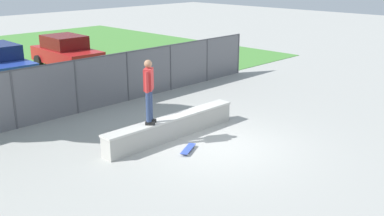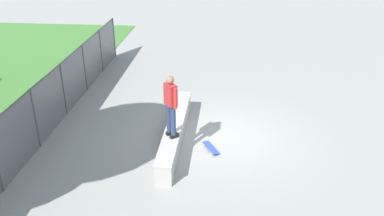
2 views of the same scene
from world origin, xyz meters
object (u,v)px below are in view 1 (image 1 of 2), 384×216
object	(u,v)px
concrete_ledge	(172,127)
skateboarder	(149,89)
car_red	(66,52)
skateboard	(188,149)

from	to	relation	value
concrete_ledge	skateboarder	xyz separation A→B (m)	(-0.85, -0.00, 1.33)
skateboarder	car_red	world-z (taller)	skateboarder
car_red	skateboard	bearing A→B (deg)	-105.40
concrete_ledge	car_red	world-z (taller)	car_red
car_red	skateboarder	bearing A→B (deg)	-108.96
concrete_ledge	skateboard	bearing A→B (deg)	-111.15
skateboard	car_red	xyz separation A→B (m)	(3.24, 11.77, 0.77)
skateboarder	concrete_ledge	bearing A→B (deg)	0.33
concrete_ledge	skateboarder	bearing A→B (deg)	-179.67
skateboard	car_red	size ratio (longest dim) A/B	0.19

